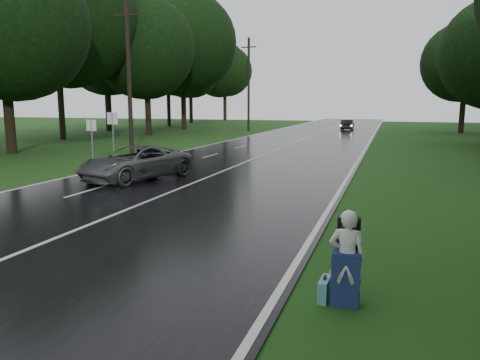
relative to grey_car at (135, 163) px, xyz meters
name	(u,v)px	position (x,y,z in m)	size (l,w,h in m)	color
road	(257,158)	(2.71, 9.10, -0.72)	(12.00, 140.00, 0.04)	black
lane_center	(257,157)	(2.71, 9.10, -0.70)	(0.12, 140.00, 0.01)	silver
grey_car	(135,163)	(0.00, 0.00, 0.00)	(2.33, 5.05, 1.40)	#515557
far_car	(347,125)	(5.18, 39.39, -0.08)	(1.31, 3.76, 1.24)	black
hitchhiker	(347,261)	(9.63, -9.56, -0.01)	(0.58, 0.52, 1.58)	silver
suitcase	(325,289)	(9.28, -9.48, -0.56)	(0.15, 0.51, 0.36)	teal
utility_pole_mid	(132,153)	(-5.79, 9.11, -0.74)	(1.80, 0.28, 9.60)	black
utility_pole_far	(248,131)	(-5.79, 34.71, -0.74)	(1.80, 0.28, 10.63)	black
road_sign_a	(94,166)	(-4.49, 3.24, -0.74)	(0.57, 0.10, 2.39)	white
road_sign_b	(114,161)	(-4.49, 5.14, -0.74)	(0.65, 0.10, 2.72)	white
tree_left_d	(12,153)	(-13.21, 6.64, -0.74)	(8.69, 8.69, 13.57)	black
tree_left_e	(149,135)	(-13.31, 24.57, -0.74)	(9.29, 9.29, 14.52)	black
tree_left_f	(184,130)	(-14.12, 34.67, -0.74)	(11.52, 11.52, 18.00)	black
tree_right_f	(461,133)	(17.42, 38.23, -0.74)	(8.32, 8.32, 13.00)	black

